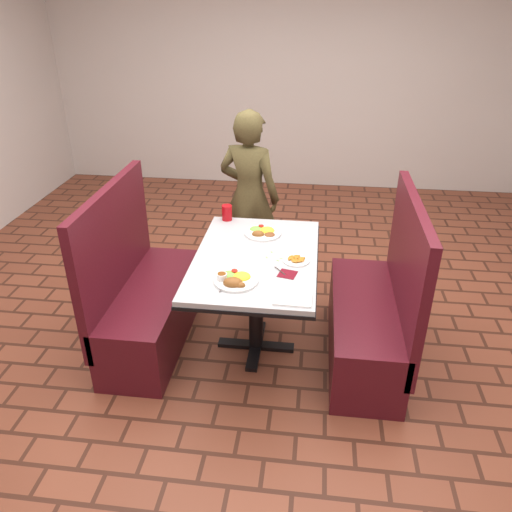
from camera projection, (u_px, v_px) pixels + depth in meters
The scene contains 15 objects.
room at pixel (256, 69), 2.73m from camera, with size 7.00×7.04×2.82m.
dining_table at pixel (256, 269), 3.32m from camera, with size 0.81×1.21×0.75m.
booth_bench_left at pixel (145, 301), 3.56m from camera, with size 0.47×1.20×1.17m.
booth_bench_right at pixel (373, 317), 3.38m from camera, with size 0.47×1.20×1.17m.
diner_person at pixel (249, 197), 4.24m from camera, with size 0.54×0.35×1.48m, color brown.
near_dinner_plate at pixel (235, 278), 2.97m from camera, with size 0.27×0.27×0.08m.
far_dinner_plate at pixel (263, 231), 3.56m from camera, with size 0.26×0.26×0.07m.
plantain_plate at pixel (296, 260), 3.20m from camera, with size 0.17×0.17×0.03m.
maroon_napkin at pixel (287, 274), 3.06m from camera, with size 0.11×0.11×0.00m, color #5E0E18.
spoon_utensil at pixel (280, 271), 3.09m from camera, with size 0.01×0.12×0.00m, color silver.
red_tumbler at pixel (227, 213), 3.76m from camera, with size 0.08×0.08×0.12m, color #AF0B11.
paper_napkin at pixel (293, 298), 2.81m from camera, with size 0.21×0.16×0.01m, color white.
knife_utensil at pixel (244, 280), 2.99m from camera, with size 0.01×0.17×0.00m, color #BABABF.
fork_utensil at pixel (223, 286), 2.92m from camera, with size 0.01×0.13×0.00m, color #BBBBC0.
lettuce_shreds at pixel (263, 252), 3.32m from camera, with size 0.28×0.32×0.00m, color #79B648, non-canonical shape.
Camera 1 is at (0.36, -2.86, 2.29)m, focal length 35.00 mm.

